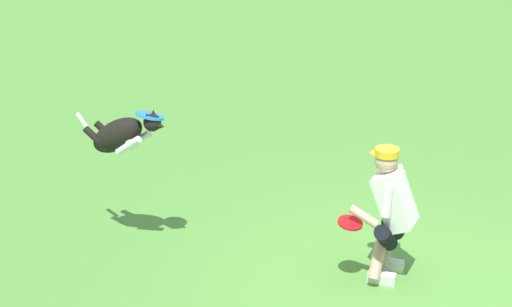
{
  "coord_description": "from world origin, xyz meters",
  "views": [
    {
      "loc": [
        -0.83,
        6.79,
        4.08
      ],
      "look_at": [
        1.41,
        -0.16,
        1.14
      ],
      "focal_mm": 59.23,
      "sensor_mm": 36.0,
      "label": 1
    }
  ],
  "objects_px": {
    "person": "(390,210)",
    "frisbee_flying": "(150,116)",
    "dog": "(121,135)",
    "frisbee_held": "(350,223)"
  },
  "relations": [
    {
      "from": "person",
      "to": "frisbee_flying",
      "type": "relative_size",
      "value": 4.7
    },
    {
      "from": "dog",
      "to": "frisbee_flying",
      "type": "distance_m",
      "value": 0.4
    },
    {
      "from": "person",
      "to": "frisbee_flying",
      "type": "bearing_deg",
      "value": 12.15
    },
    {
      "from": "dog",
      "to": "frisbee_flying",
      "type": "bearing_deg",
      "value": 4.67
    },
    {
      "from": "dog",
      "to": "frisbee_held",
      "type": "xyz_separation_m",
      "value": [
        -2.28,
        0.01,
        -0.59
      ]
    },
    {
      "from": "dog",
      "to": "frisbee_flying",
      "type": "height_order",
      "value": "frisbee_flying"
    },
    {
      "from": "person",
      "to": "frisbee_flying",
      "type": "height_order",
      "value": "frisbee_flying"
    },
    {
      "from": "dog",
      "to": "frisbee_held",
      "type": "bearing_deg",
      "value": 9.0
    },
    {
      "from": "person",
      "to": "frisbee_held",
      "type": "xyz_separation_m",
      "value": [
        0.33,
        0.2,
        -0.09
      ]
    },
    {
      "from": "frisbee_flying",
      "to": "person",
      "type": "bearing_deg",
      "value": -174.55
    }
  ]
}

